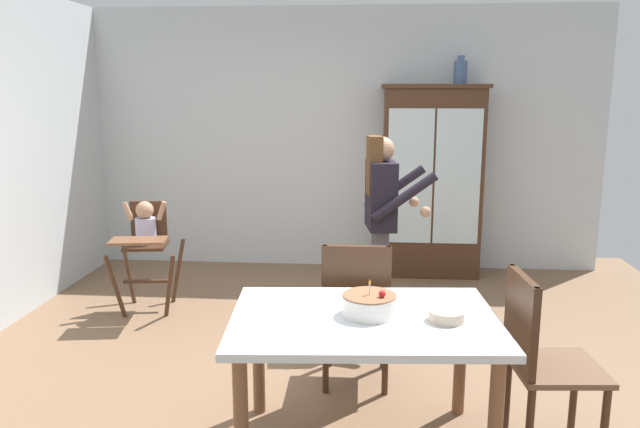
{
  "coord_description": "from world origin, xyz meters",
  "views": [
    {
      "loc": [
        0.28,
        -3.81,
        1.88
      ],
      "look_at": [
        -0.09,
        0.7,
        0.95
      ],
      "focal_mm": 34.4,
      "sensor_mm": 36.0,
      "label": 1
    }
  ],
  "objects_px": {
    "dining_chair_right_end": "(538,351)",
    "birthday_cake": "(369,305)",
    "dining_table": "(364,335)",
    "serving_bowl": "(446,316)",
    "china_cabinet": "(431,181)",
    "dining_chair_far_side": "(356,305)",
    "adult_person": "(382,209)",
    "high_chair_with_toddler": "(146,236)",
    "ceramic_vase": "(461,71)"
  },
  "relations": [
    {
      "from": "china_cabinet",
      "to": "dining_chair_right_end",
      "type": "relative_size",
      "value": 2.0
    },
    {
      "from": "high_chair_with_toddler",
      "to": "dining_table",
      "type": "bearing_deg",
      "value": -54.63
    },
    {
      "from": "dining_chair_far_side",
      "to": "serving_bowl",
      "type": "bearing_deg",
      "value": 122.64
    },
    {
      "from": "serving_bowl",
      "to": "birthday_cake",
      "type": "bearing_deg",
      "value": 172.01
    },
    {
      "from": "dining_chair_far_side",
      "to": "china_cabinet",
      "type": "bearing_deg",
      "value": -105.98
    },
    {
      "from": "china_cabinet",
      "to": "dining_chair_right_end",
      "type": "height_order",
      "value": "china_cabinet"
    },
    {
      "from": "dining_chair_far_side",
      "to": "dining_chair_right_end",
      "type": "xyz_separation_m",
      "value": [
        0.95,
        -0.62,
        0.0
      ]
    },
    {
      "from": "dining_table",
      "to": "serving_bowl",
      "type": "xyz_separation_m",
      "value": [
        0.41,
        -0.03,
        0.13
      ]
    },
    {
      "from": "adult_person",
      "to": "birthday_cake",
      "type": "bearing_deg",
      "value": 168.96
    },
    {
      "from": "china_cabinet",
      "to": "dining_chair_right_end",
      "type": "distance_m",
      "value": 3.19
    },
    {
      "from": "high_chair_with_toddler",
      "to": "dining_table",
      "type": "distance_m",
      "value": 2.7
    },
    {
      "from": "dining_table",
      "to": "birthday_cake",
      "type": "xyz_separation_m",
      "value": [
        0.03,
        0.03,
        0.15
      ]
    },
    {
      "from": "adult_person",
      "to": "dining_chair_far_side",
      "type": "bearing_deg",
      "value": 162.41
    },
    {
      "from": "china_cabinet",
      "to": "dining_chair_right_end",
      "type": "xyz_separation_m",
      "value": [
        0.26,
        -3.15,
        -0.41
      ]
    },
    {
      "from": "china_cabinet",
      "to": "dining_chair_far_side",
      "type": "distance_m",
      "value": 2.66
    },
    {
      "from": "serving_bowl",
      "to": "dining_chair_right_end",
      "type": "bearing_deg",
      "value": 10.42
    },
    {
      "from": "serving_bowl",
      "to": "dining_chair_right_end",
      "type": "height_order",
      "value": "dining_chair_right_end"
    },
    {
      "from": "serving_bowl",
      "to": "dining_chair_right_end",
      "type": "relative_size",
      "value": 0.19
    },
    {
      "from": "ceramic_vase",
      "to": "dining_chair_far_side",
      "type": "xyz_separation_m",
      "value": [
        -0.93,
        -2.54,
        -1.48
      ]
    },
    {
      "from": "adult_person",
      "to": "birthday_cake",
      "type": "height_order",
      "value": "adult_person"
    },
    {
      "from": "ceramic_vase",
      "to": "birthday_cake",
      "type": "relative_size",
      "value": 0.96
    },
    {
      "from": "dining_table",
      "to": "ceramic_vase",
      "type": "bearing_deg",
      "value": 74.75
    },
    {
      "from": "high_chair_with_toddler",
      "to": "dining_table",
      "type": "relative_size",
      "value": 0.67
    },
    {
      "from": "high_chair_with_toddler",
      "to": "dining_chair_far_side",
      "type": "relative_size",
      "value": 0.99
    },
    {
      "from": "adult_person",
      "to": "dining_chair_far_side",
      "type": "height_order",
      "value": "adult_person"
    },
    {
      "from": "birthday_cake",
      "to": "china_cabinet",
      "type": "bearing_deg",
      "value": 79.15
    },
    {
      "from": "ceramic_vase",
      "to": "adult_person",
      "type": "distance_m",
      "value": 2.03
    },
    {
      "from": "birthday_cake",
      "to": "serving_bowl",
      "type": "bearing_deg",
      "value": -7.99
    },
    {
      "from": "adult_person",
      "to": "birthday_cake",
      "type": "distance_m",
      "value": 1.66
    },
    {
      "from": "dining_chair_right_end",
      "to": "birthday_cake",
      "type": "bearing_deg",
      "value": 87.71
    },
    {
      "from": "birthday_cake",
      "to": "adult_person",
      "type": "bearing_deg",
      "value": 86.97
    },
    {
      "from": "high_chair_with_toddler",
      "to": "dining_table",
      "type": "xyz_separation_m",
      "value": [
        1.87,
        -1.96,
        -0.01
      ]
    },
    {
      "from": "high_chair_with_toddler",
      "to": "dining_chair_far_side",
      "type": "xyz_separation_m",
      "value": [
        1.81,
        -1.28,
        -0.1
      ]
    },
    {
      "from": "birthday_cake",
      "to": "dining_chair_right_end",
      "type": "bearing_deg",
      "value": 2.32
    },
    {
      "from": "china_cabinet",
      "to": "ceramic_vase",
      "type": "height_order",
      "value": "ceramic_vase"
    },
    {
      "from": "china_cabinet",
      "to": "adult_person",
      "type": "relative_size",
      "value": 1.26
    },
    {
      "from": "ceramic_vase",
      "to": "serving_bowl",
      "type": "distance_m",
      "value": 3.52
    },
    {
      "from": "china_cabinet",
      "to": "serving_bowl",
      "type": "height_order",
      "value": "china_cabinet"
    },
    {
      "from": "dining_table",
      "to": "birthday_cake",
      "type": "height_order",
      "value": "birthday_cake"
    },
    {
      "from": "dining_table",
      "to": "dining_chair_far_side",
      "type": "xyz_separation_m",
      "value": [
        -0.06,
        0.68,
        -0.08
      ]
    },
    {
      "from": "high_chair_with_toddler",
      "to": "dining_chair_right_end",
      "type": "bearing_deg",
      "value": -42.75
    },
    {
      "from": "dining_chair_right_end",
      "to": "dining_table",
      "type": "bearing_deg",
      "value": 89.46
    },
    {
      "from": "ceramic_vase",
      "to": "birthday_cake",
      "type": "distance_m",
      "value": 3.53
    },
    {
      "from": "high_chair_with_toddler",
      "to": "adult_person",
      "type": "xyz_separation_m",
      "value": [
        1.98,
        -0.28,
        0.31
      ]
    },
    {
      "from": "ceramic_vase",
      "to": "dining_chair_far_side",
      "type": "distance_m",
      "value": 3.09
    },
    {
      "from": "serving_bowl",
      "to": "dining_chair_far_side",
      "type": "height_order",
      "value": "dining_chair_far_side"
    },
    {
      "from": "adult_person",
      "to": "serving_bowl",
      "type": "distance_m",
      "value": 1.74
    },
    {
      "from": "high_chair_with_toddler",
      "to": "birthday_cake",
      "type": "xyz_separation_m",
      "value": [
        1.89,
        -1.93,
        0.14
      ]
    },
    {
      "from": "serving_bowl",
      "to": "dining_chair_right_end",
      "type": "distance_m",
      "value": 0.54
    },
    {
      "from": "dining_table",
      "to": "serving_bowl",
      "type": "height_order",
      "value": "serving_bowl"
    }
  ]
}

